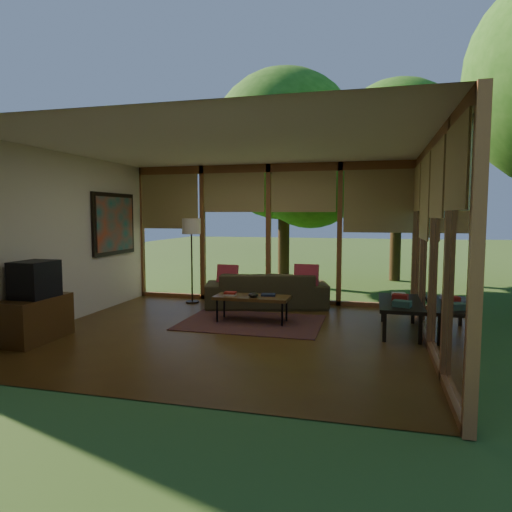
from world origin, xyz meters
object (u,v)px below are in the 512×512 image
(sofa, at_px, (267,290))
(television, at_px, (35,279))
(floor_lamp, at_px, (191,231))
(coffee_table, at_px, (252,298))
(side_console, at_px, (400,304))
(media_cabinet, at_px, (35,319))

(sofa, height_order, television, television)
(floor_lamp, bearing_deg, coffee_table, -39.26)
(floor_lamp, distance_m, side_console, 4.17)
(coffee_table, bearing_deg, television, -145.31)
(sofa, distance_m, media_cabinet, 3.96)
(television, distance_m, floor_lamp, 3.27)
(media_cabinet, height_order, television, television)
(television, height_order, floor_lamp, floor_lamp)
(television, distance_m, coffee_table, 3.17)
(sofa, height_order, floor_lamp, floor_lamp)
(media_cabinet, xyz_separation_m, floor_lamp, (1.04, 3.06, 1.11))
(television, bearing_deg, floor_lamp, 71.53)
(floor_lamp, bearing_deg, television, -108.47)
(floor_lamp, relative_size, coffee_table, 1.38)
(television, relative_size, floor_lamp, 0.33)
(media_cabinet, xyz_separation_m, side_console, (4.87, 1.74, 0.11))
(television, xyz_separation_m, floor_lamp, (1.02, 3.06, 0.56))
(media_cabinet, bearing_deg, sofa, 49.85)
(floor_lamp, height_order, coffee_table, floor_lamp)
(media_cabinet, bearing_deg, coffee_table, 34.49)
(media_cabinet, height_order, floor_lamp, floor_lamp)
(television, bearing_deg, side_console, 19.72)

